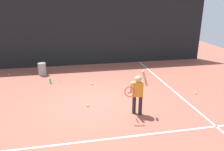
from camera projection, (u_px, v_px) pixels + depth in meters
ground_plane at (97, 100)px, 7.59m from camera, size 20.00×20.00×0.00m
court_line_baseline at (109, 139)px, 5.46m from camera, size 9.00×0.05×0.00m
court_line_sideline at (165, 84)px, 9.06m from camera, size 0.05×9.00×0.00m
back_fence_windscreen at (84, 31)px, 11.24m from camera, size 12.98×0.08×3.52m
fence_post_1 at (18, 31)px, 10.69m from camera, size 0.09×0.09×3.67m
fence_post_2 at (84, 29)px, 11.27m from camera, size 0.09×0.09×3.67m
fence_post_3 at (144, 28)px, 11.85m from camera, size 0.09×0.09×3.67m
fence_post_4 at (198, 27)px, 12.44m from camera, size 0.09×0.09×3.67m
tennis_player at (137, 92)px, 6.43m from camera, size 0.80×0.57×1.35m
ball_hopper at (42, 69)px, 10.05m from camera, size 0.38×0.38×0.56m
water_bottle at (50, 81)px, 9.06m from camera, size 0.07×0.07×0.22m
tennis_ball_1 at (9, 75)px, 10.07m from camera, size 0.07×0.07×0.07m
tennis_ball_2 at (88, 106)px, 7.11m from camera, size 0.07×0.07×0.07m
tennis_ball_3 at (196, 93)px, 8.08m from camera, size 0.07×0.07×0.07m
tennis_ball_4 at (92, 84)px, 8.98m from camera, size 0.07×0.07×0.07m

